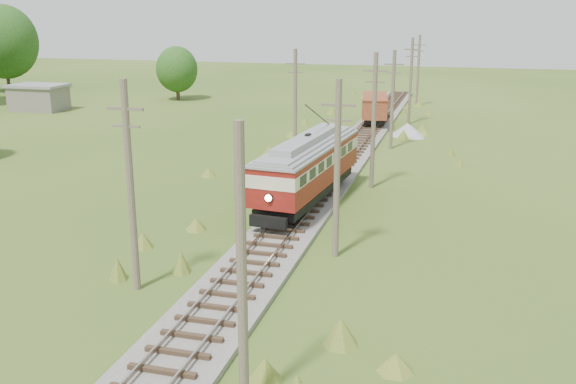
% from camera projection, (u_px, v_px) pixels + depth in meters
% --- Properties ---
extents(railbed_main, '(3.60, 96.00, 0.57)m').
position_uv_depth(railbed_main, '(334.00, 171.00, 46.97)').
color(railbed_main, '#605B54').
rests_on(railbed_main, ground).
extents(streetcar, '(4.10, 12.72, 5.76)m').
position_uv_depth(streetcar, '(308.00, 163.00, 38.70)').
color(streetcar, black).
rests_on(streetcar, ground).
extents(gondola, '(3.52, 7.92, 2.54)m').
position_uv_depth(gondola, '(375.00, 107.00, 66.23)').
color(gondola, black).
rests_on(gondola, ground).
extents(gravel_pile, '(3.37, 3.57, 1.22)m').
position_uv_depth(gravel_pile, '(409.00, 130.00, 60.97)').
color(gravel_pile, gray).
rests_on(gravel_pile, ground).
extents(utility_pole_r_1, '(0.30, 0.30, 8.80)m').
position_uv_depth(utility_pole_r_1, '(242.00, 274.00, 18.13)').
color(utility_pole_r_1, brown).
rests_on(utility_pole_r_1, ground).
extents(utility_pole_r_2, '(1.60, 0.30, 8.60)m').
position_uv_depth(utility_pole_r_2, '(337.00, 168.00, 30.13)').
color(utility_pole_r_2, brown).
rests_on(utility_pole_r_2, ground).
extents(utility_pole_r_3, '(1.60, 0.30, 9.00)m').
position_uv_depth(utility_pole_r_3, '(374.00, 120.00, 42.16)').
color(utility_pole_r_3, brown).
rests_on(utility_pole_r_3, ground).
extents(utility_pole_r_4, '(1.60, 0.30, 8.40)m').
position_uv_depth(utility_pole_r_4, '(393.00, 99.00, 54.36)').
color(utility_pole_r_4, brown).
rests_on(utility_pole_r_4, ground).
extents(utility_pole_r_5, '(1.60, 0.30, 8.90)m').
position_uv_depth(utility_pole_r_5, '(411.00, 80.00, 66.24)').
color(utility_pole_r_5, brown).
rests_on(utility_pole_r_5, ground).
extents(utility_pole_r_6, '(1.60, 0.30, 8.70)m').
position_uv_depth(utility_pole_r_6, '(418.00, 70.00, 78.38)').
color(utility_pole_r_6, brown).
rests_on(utility_pole_r_6, ground).
extents(utility_pole_l_a, '(1.60, 0.30, 9.00)m').
position_uv_depth(utility_pole_l_a, '(130.00, 186.00, 26.42)').
color(utility_pole_l_a, brown).
rests_on(utility_pole_l_a, ground).
extents(utility_pole_l_b, '(1.60, 0.30, 8.60)m').
position_uv_depth(utility_pole_l_b, '(295.00, 101.00, 52.52)').
color(utility_pole_l_b, brown).
rests_on(utility_pole_l_b, ground).
extents(tree_left_5, '(9.66, 9.66, 12.44)m').
position_uv_depth(tree_left_5, '(4.00, 42.00, 92.68)').
color(tree_left_5, '#38281C').
rests_on(tree_left_5, ground).
extents(tree_mid_a, '(5.46, 5.46, 7.03)m').
position_uv_depth(tree_mid_a, '(177.00, 69.00, 84.57)').
color(tree_mid_a, '#38281C').
rests_on(tree_mid_a, ground).
extents(shed, '(6.40, 4.40, 3.10)m').
position_uv_depth(shed, '(39.00, 97.00, 76.23)').
color(shed, slate).
rests_on(shed, ground).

